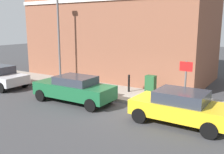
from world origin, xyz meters
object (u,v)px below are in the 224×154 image
car_green (74,89)px  utility_cabinet (150,86)px  car_yellow (180,106)px  bollard_far_kerb (94,84)px  street_sign (186,78)px  lamppost (59,36)px  bollard_near_cabinet (129,83)px

car_green → utility_cabinet: car_green is taller
car_yellow → bollard_far_kerb: (1.50, 5.57, -0.04)m
street_sign → lamppost: size_ratio=0.40×
car_green → street_sign: street_sign is taller
bollard_far_kerb → lamppost: lamppost is taller
bollard_near_cabinet → bollard_far_kerb: size_ratio=1.00×
car_green → bollard_far_kerb: bearing=-95.6°
lamppost → utility_cabinet: bearing=-90.3°
bollard_near_cabinet → street_sign: street_sign is taller
car_yellow → utility_cabinet: 3.86m
lamppost → car_green: bearing=-127.7°
utility_cabinet → bollard_near_cabinet: bearing=86.0°
utility_cabinet → lamppost: size_ratio=0.20×
utility_cabinet → bollard_far_kerb: (-1.35, 2.96, 0.02)m
street_sign → car_green: bearing=105.9°
car_green → bollard_far_kerb: car_green is taller
utility_cabinet → car_yellow: bearing=-137.5°
car_yellow → lamppost: size_ratio=0.69×
utility_cabinet → bollard_far_kerb: utility_cabinet is taller
car_yellow → bollard_near_cabinet: size_ratio=3.81×
car_green → utility_cabinet: bearing=-137.8°
utility_cabinet → bollard_near_cabinet: 1.44m
utility_cabinet → street_sign: 2.87m
street_sign → bollard_far_kerb: bearing=89.9°
car_yellow → bollard_far_kerb: car_yellow is taller
car_green → lamppost: size_ratio=0.78×
utility_cabinet → bollard_near_cabinet: utility_cabinet is taller
bollard_far_kerb → street_sign: size_ratio=0.45×
car_yellow → car_green: 5.69m
bollard_far_kerb → lamppost: 4.91m
utility_cabinet → bollard_near_cabinet: size_ratio=1.11×
car_yellow → lamppost: (2.88, 9.49, 2.55)m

